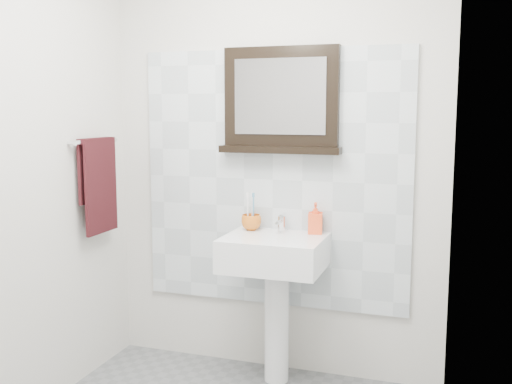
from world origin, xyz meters
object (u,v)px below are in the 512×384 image
Objects in this scene: soap_dispenser at (315,218)px; hand_towel at (98,178)px; toothbrush_cup at (251,222)px; framed_mirror at (281,103)px; pedestal_sink at (275,268)px.

hand_towel is (-1.21, -0.30, 0.22)m from soap_dispenser.
framed_mirror is (0.16, 0.07, 0.69)m from toothbrush_cup.
toothbrush_cup is at bearing 146.15° from pedestal_sink.
framed_mirror is at bearing 158.95° from soap_dispenser.
toothbrush_cup is 0.21× the size of hand_towel.
toothbrush_cup is at bearing 173.41° from soap_dispenser.
framed_mirror is (-0.02, 0.19, 0.92)m from pedestal_sink.
pedestal_sink is 0.36m from soap_dispenser.
pedestal_sink is 1.75× the size of hand_towel.
soap_dispenser is at bearing 3.74° from toothbrush_cup.
framed_mirror is (-0.22, 0.04, 0.65)m from soap_dispenser.
framed_mirror is at bearing 19.12° from hand_towel.
hand_towel is (-1.02, -0.16, 0.49)m from pedestal_sink.
toothbrush_cup is 0.16× the size of framed_mirror.
pedestal_sink is 0.32m from toothbrush_cup.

